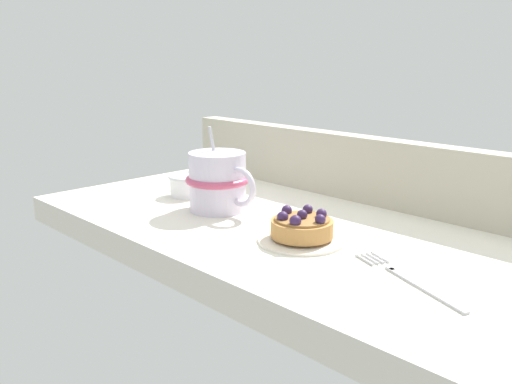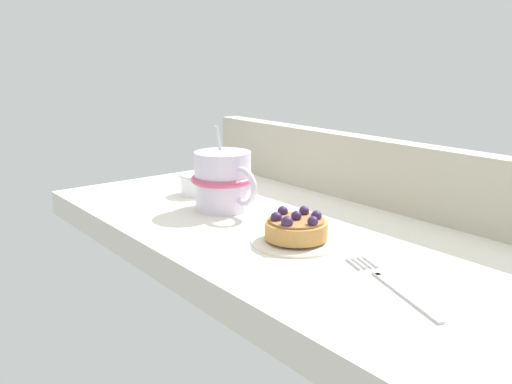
# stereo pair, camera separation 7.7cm
# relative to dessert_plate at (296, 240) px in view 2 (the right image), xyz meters

# --- Properties ---
(ground_plane) EXTENTS (0.82, 0.40, 0.04)m
(ground_plane) POSITION_rel_dessert_plate_xyz_m (-0.06, 0.04, -0.02)
(ground_plane) COLOR silver
(window_rail_back) EXTENTS (0.81, 0.04, 0.11)m
(window_rail_back) POSITION_rel_dessert_plate_xyz_m (-0.06, 0.23, 0.05)
(window_rail_back) COLOR #B2AD99
(window_rail_back) RESTS_ON ground_plane
(dessert_plate) EXTENTS (0.11, 0.11, 0.01)m
(dessert_plate) POSITION_rel_dessert_plate_xyz_m (0.00, 0.00, 0.00)
(dessert_plate) COLOR silver
(dessert_plate) RESTS_ON ground_plane
(raspberry_tart) EXTENTS (0.08, 0.08, 0.04)m
(raspberry_tart) POSITION_rel_dessert_plate_xyz_m (-0.00, -0.00, 0.02)
(raspberry_tart) COLOR #B77F42
(raspberry_tart) RESTS_ON dessert_plate
(coffee_mug) EXTENTS (0.13, 0.10, 0.13)m
(coffee_mug) POSITION_rel_dessert_plate_xyz_m (-0.19, 0.02, 0.04)
(coffee_mug) COLOR silver
(coffee_mug) RESTS_ON ground_plane
(dessert_fork) EXTENTS (0.16, 0.08, 0.01)m
(dessert_fork) POSITION_rel_dessert_plate_xyz_m (0.16, -0.01, -0.00)
(dessert_fork) COLOR #B7B7BC
(dessert_fork) RESTS_ON ground_plane
(sugar_bowl) EXTENTS (0.06, 0.06, 0.04)m
(sugar_bowl) POSITION_rel_dessert_plate_xyz_m (-0.29, 0.04, 0.02)
(sugar_bowl) COLOR white
(sugar_bowl) RESTS_ON ground_plane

